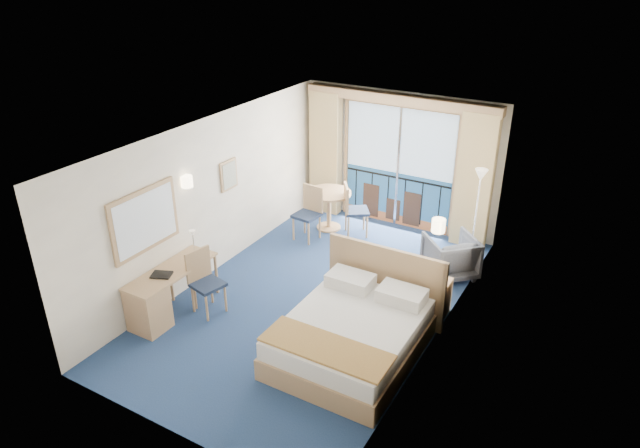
{
  "coord_description": "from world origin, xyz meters",
  "views": [
    {
      "loc": [
        3.91,
        -6.66,
        5.1
      ],
      "look_at": [
        -0.03,
        0.2,
        1.25
      ],
      "focal_mm": 32.0,
      "sensor_mm": 36.0,
      "label": 1
    }
  ],
  "objects_px": {
    "desk": "(154,301)",
    "table_chair_a": "(352,207)",
    "floor_lamp": "(479,192)",
    "desk_chair": "(204,278)",
    "round_table": "(329,201)",
    "armchair": "(450,256)",
    "nightstand": "(434,297)",
    "table_chair_b": "(309,210)",
    "bed": "(354,332)"
  },
  "relations": [
    {
      "from": "floor_lamp",
      "to": "table_chair_b",
      "type": "xyz_separation_m",
      "value": [
        -2.98,
        -0.69,
        -0.72
      ]
    },
    {
      "from": "table_chair_b",
      "to": "table_chair_a",
      "type": "bearing_deg",
      "value": 44.34
    },
    {
      "from": "desk_chair",
      "to": "table_chair_a",
      "type": "distance_m",
      "value": 3.52
    },
    {
      "from": "floor_lamp",
      "to": "desk",
      "type": "relative_size",
      "value": 1.11
    },
    {
      "from": "armchair",
      "to": "desk",
      "type": "relative_size",
      "value": 0.52
    },
    {
      "from": "nightstand",
      "to": "round_table",
      "type": "distance_m",
      "value": 3.36
    },
    {
      "from": "nightstand",
      "to": "table_chair_a",
      "type": "distance_m",
      "value": 2.92
    },
    {
      "from": "bed",
      "to": "desk",
      "type": "relative_size",
      "value": 1.43
    },
    {
      "from": "round_table",
      "to": "table_chair_b",
      "type": "bearing_deg",
      "value": -103.58
    },
    {
      "from": "armchair",
      "to": "desk",
      "type": "distance_m",
      "value": 4.89
    },
    {
      "from": "nightstand",
      "to": "table_chair_b",
      "type": "height_order",
      "value": "table_chair_b"
    },
    {
      "from": "bed",
      "to": "desk",
      "type": "height_order",
      "value": "bed"
    },
    {
      "from": "floor_lamp",
      "to": "desk_chair",
      "type": "xyz_separation_m",
      "value": [
        -3.11,
        -3.61,
        -0.74
      ]
    },
    {
      "from": "nightstand",
      "to": "table_chair_a",
      "type": "height_order",
      "value": "table_chair_a"
    },
    {
      "from": "bed",
      "to": "nightstand",
      "type": "relative_size",
      "value": 3.83
    },
    {
      "from": "nightstand",
      "to": "desk_chair",
      "type": "relative_size",
      "value": 0.57
    },
    {
      "from": "desk_chair",
      "to": "table_chair_b",
      "type": "height_order",
      "value": "table_chair_b"
    },
    {
      "from": "armchair",
      "to": "table_chair_a",
      "type": "relative_size",
      "value": 0.78
    },
    {
      "from": "bed",
      "to": "nightstand",
      "type": "bearing_deg",
      "value": 66.62
    },
    {
      "from": "floor_lamp",
      "to": "desk",
      "type": "height_order",
      "value": "floor_lamp"
    },
    {
      "from": "nightstand",
      "to": "table_chair_b",
      "type": "bearing_deg",
      "value": 157.14
    },
    {
      "from": "desk_chair",
      "to": "table_chair_b",
      "type": "xyz_separation_m",
      "value": [
        0.13,
        2.91,
        0.02
      ]
    },
    {
      "from": "floor_lamp",
      "to": "desk_chair",
      "type": "bearing_deg",
      "value": -130.74
    },
    {
      "from": "round_table",
      "to": "table_chair_b",
      "type": "distance_m",
      "value": 0.55
    },
    {
      "from": "table_chair_a",
      "to": "desk",
      "type": "bearing_deg",
      "value": 129.29
    },
    {
      "from": "floor_lamp",
      "to": "armchair",
      "type": "bearing_deg",
      "value": -103.15
    },
    {
      "from": "armchair",
      "to": "round_table",
      "type": "xyz_separation_m",
      "value": [
        -2.68,
        0.56,
        0.23
      ]
    },
    {
      "from": "armchair",
      "to": "desk",
      "type": "bearing_deg",
      "value": 2.91
    },
    {
      "from": "desk",
      "to": "table_chair_a",
      "type": "bearing_deg",
      "value": 74.03
    },
    {
      "from": "bed",
      "to": "floor_lamp",
      "type": "height_order",
      "value": "floor_lamp"
    },
    {
      "from": "nightstand",
      "to": "desk",
      "type": "distance_m",
      "value": 4.2
    },
    {
      "from": "armchair",
      "to": "round_table",
      "type": "relative_size",
      "value": 0.92
    },
    {
      "from": "round_table",
      "to": "table_chair_b",
      "type": "height_order",
      "value": "table_chair_b"
    },
    {
      "from": "nightstand",
      "to": "round_table",
      "type": "relative_size",
      "value": 0.66
    },
    {
      "from": "nightstand",
      "to": "desk_chair",
      "type": "distance_m",
      "value": 3.52
    },
    {
      "from": "armchair",
      "to": "desk_chair",
      "type": "height_order",
      "value": "desk_chair"
    },
    {
      "from": "desk_chair",
      "to": "desk",
      "type": "bearing_deg",
      "value": 163.37
    },
    {
      "from": "desk_chair",
      "to": "round_table",
      "type": "xyz_separation_m",
      "value": [
        0.26,
        3.45,
        0.03
      ]
    },
    {
      "from": "desk",
      "to": "nightstand",
      "type": "bearing_deg",
      "value": 34.01
    },
    {
      "from": "desk",
      "to": "armchair",
      "type": "bearing_deg",
      "value": 46.95
    },
    {
      "from": "bed",
      "to": "table_chair_b",
      "type": "bearing_deg",
      "value": 130.66
    },
    {
      "from": "bed",
      "to": "desk",
      "type": "xyz_separation_m",
      "value": [
        -2.85,
        -0.89,
        0.07
      ]
    },
    {
      "from": "table_chair_a",
      "to": "table_chair_b",
      "type": "height_order",
      "value": "table_chair_b"
    },
    {
      "from": "desk_chair",
      "to": "round_table",
      "type": "relative_size",
      "value": 1.16
    },
    {
      "from": "desk",
      "to": "table_chair_b",
      "type": "relative_size",
      "value": 1.49
    },
    {
      "from": "bed",
      "to": "desk_chair",
      "type": "bearing_deg",
      "value": -175.15
    },
    {
      "from": "desk",
      "to": "table_chair_a",
      "type": "xyz_separation_m",
      "value": [
        1.18,
        4.12,
        0.18
      ]
    },
    {
      "from": "table_chair_a",
      "to": "desk_chair",
      "type": "bearing_deg",
      "value": 132.44
    },
    {
      "from": "armchair",
      "to": "round_table",
      "type": "distance_m",
      "value": 2.75
    },
    {
      "from": "floor_lamp",
      "to": "round_table",
      "type": "height_order",
      "value": "floor_lamp"
    }
  ]
}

